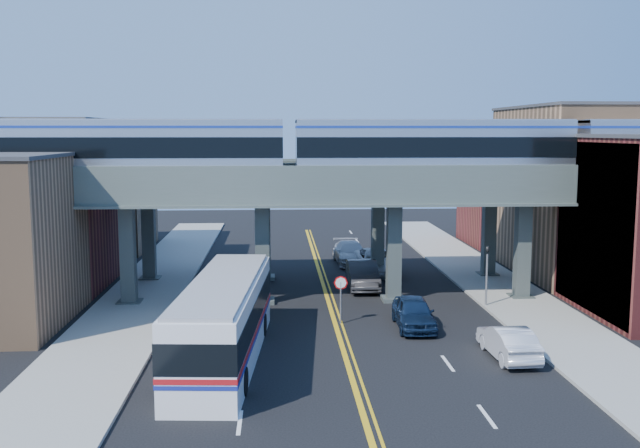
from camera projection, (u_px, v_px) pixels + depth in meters
The scene contains 19 objects.
ground at pixel (340, 340), 35.65m from camera, with size 120.00×120.00×0.00m, color black.
sidewalk_west at pixel (144, 296), 44.84m from camera, with size 5.00×70.00×0.16m, color gray.
sidewalk_east at pixel (503, 291), 46.23m from camera, with size 5.00×70.00×0.16m, color gray.
building_west_b at pixel (56, 201), 49.66m from camera, with size 8.00×14.00×11.00m, color maroon.
building_west_c at pixel (102, 204), 62.72m from camera, with size 8.00×10.00×8.00m, color #8E6949.
building_east_b at pixel (574, 192), 51.83m from camera, with size 8.00×14.00×12.00m, color #8E6949.
building_east_c at pixel (514, 196), 64.89m from camera, with size 8.00×10.00×9.00m, color maroon.
mural_panel at pixel (593, 232), 39.88m from camera, with size 0.10×9.50×9.50m, color teal.
elevated_viaduct_near at pixel (329, 196), 42.73m from camera, with size 52.00×3.60×7.40m.
elevated_viaduct_far at pixel (321, 187), 49.66m from camera, with size 52.00×3.60×7.40m.
transit_train at pixel (433, 147), 42.73m from camera, with size 50.80×3.19×3.72m.
stop_sign at pixel (341, 292), 38.41m from camera, with size 0.76×0.09×2.63m.
traffic_signal at pixel (487, 269), 41.85m from camera, with size 0.15×0.18×4.10m.
transit_bus at pixel (224, 321), 32.24m from camera, with size 4.09×14.00×3.56m.
car_lane_a at pixel (414, 313), 37.67m from camera, with size 1.95×4.84×1.65m, color #0F1E38.
car_lane_b at pixel (363, 275), 47.19m from camera, with size 1.91×5.47×1.80m, color #313033.
car_lane_c at pixel (376, 261), 52.58m from camera, with size 2.84×6.15×1.71m, color silver.
car_lane_d at pixel (350, 253), 56.00m from camera, with size 2.39×5.88×1.71m, color #ADACB1.
car_parked_curb at pixel (508, 342), 32.66m from camera, with size 1.61×4.63×1.52m, color silver.
Camera 1 is at (-3.11, -34.48, 10.35)m, focal length 40.00 mm.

